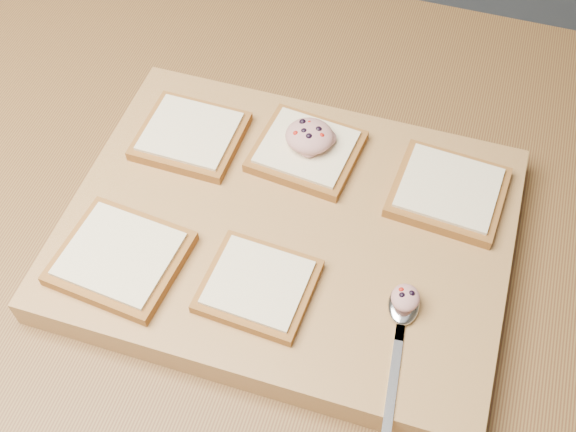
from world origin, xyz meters
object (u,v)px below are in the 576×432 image
(cutting_board, at_px, (288,232))
(tuna_salad_dollop, at_px, (309,136))
(spoon, at_px, (402,315))
(bread_far_center, at_px, (307,151))

(cutting_board, distance_m, tuna_salad_dollop, 0.11)
(spoon, bearing_deg, bread_far_center, 130.82)
(cutting_board, height_order, tuna_salad_dollop, tuna_salad_dollop)
(tuna_salad_dollop, bearing_deg, bread_far_center, -111.98)
(bread_far_center, height_order, tuna_salad_dollop, tuna_salad_dollop)
(bread_far_center, xyz_separation_m, spoon, (0.15, -0.17, -0.00))
(bread_far_center, relative_size, tuna_salad_dollop, 2.26)
(cutting_board, bearing_deg, bread_far_center, 94.73)
(tuna_salad_dollop, relative_size, spoon, 0.35)
(tuna_salad_dollop, xyz_separation_m, spoon, (0.15, -0.18, -0.02))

